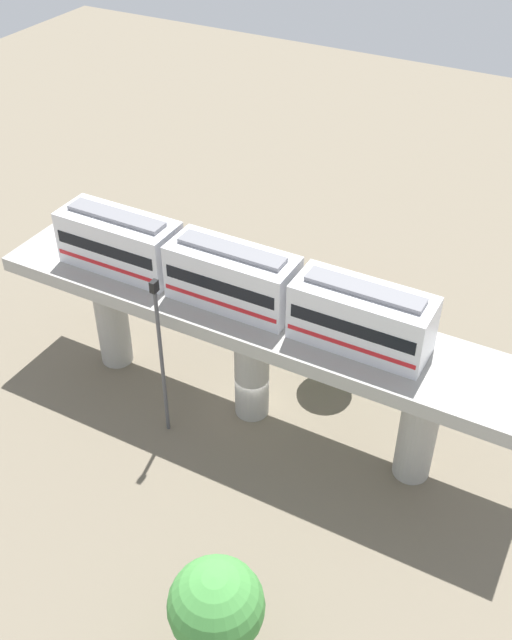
{
  "coord_description": "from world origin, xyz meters",
  "views": [
    {
      "loc": [
        26.53,
        14.62,
        30.06
      ],
      "look_at": [
        -2.5,
        -1.1,
        4.36
      ],
      "focal_mm": 42.02,
      "sensor_mm": 36.0,
      "label": 1
    }
  ],
  "objects_px": {
    "train": "(232,277)",
    "tree_mid_lot": "(216,606)",
    "parked_car_red": "(352,293)",
    "tree_near_viaduct": "(334,325)",
    "parked_car_blue": "(238,309)",
    "signal_post": "(161,353)"
  },
  "relations": [
    {
      "from": "parked_car_blue",
      "to": "parked_car_red",
      "type": "distance_m",
      "value": 7.78
    },
    {
      "from": "signal_post",
      "to": "tree_near_viaduct",
      "type": "bearing_deg",
      "value": 142.68
    },
    {
      "from": "train",
      "to": "tree_near_viaduct",
      "type": "xyz_separation_m",
      "value": [
        -4.65,
        3.84,
        -4.86
      ]
    },
    {
      "from": "parked_car_blue",
      "to": "tree_near_viaduct",
      "type": "xyz_separation_m",
      "value": [
        2.41,
        7.61,
        3.2
      ]
    },
    {
      "from": "tree_mid_lot",
      "to": "parked_car_red",
      "type": "bearing_deg",
      "value": -169.8
    },
    {
      "from": "train",
      "to": "signal_post",
      "type": "height_order",
      "value": "train"
    },
    {
      "from": "tree_mid_lot",
      "to": "train",
      "type": "bearing_deg",
      "value": -153.07
    },
    {
      "from": "tree_near_viaduct",
      "to": "signal_post",
      "type": "distance_m",
      "value": 10.23
    },
    {
      "from": "train",
      "to": "tree_near_viaduct",
      "type": "height_order",
      "value": "train"
    },
    {
      "from": "parked_car_red",
      "to": "tree_near_viaduct",
      "type": "height_order",
      "value": "tree_near_viaduct"
    },
    {
      "from": "tree_mid_lot",
      "to": "signal_post",
      "type": "height_order",
      "value": "signal_post"
    },
    {
      "from": "train",
      "to": "tree_mid_lot",
      "type": "relative_size",
      "value": 4.02
    },
    {
      "from": "tree_near_viaduct",
      "to": "train",
      "type": "bearing_deg",
      "value": -39.55
    },
    {
      "from": "parked_car_red",
      "to": "tree_near_viaduct",
      "type": "distance_m",
      "value": 8.42
    },
    {
      "from": "train",
      "to": "signal_post",
      "type": "xyz_separation_m",
      "value": [
        3.4,
        -2.3,
        -3.35
      ]
    },
    {
      "from": "parked_car_blue",
      "to": "tree_near_viaduct",
      "type": "bearing_deg",
      "value": 76.15
    },
    {
      "from": "parked_car_red",
      "to": "signal_post",
      "type": "distance_m",
      "value": 16.89
    },
    {
      "from": "parked_car_blue",
      "to": "parked_car_red",
      "type": "bearing_deg",
      "value": 135.39
    },
    {
      "from": "tree_near_viaduct",
      "to": "signal_post",
      "type": "relative_size",
      "value": 0.57
    },
    {
      "from": "parked_car_blue",
      "to": "parked_car_red",
      "type": "height_order",
      "value": "same"
    },
    {
      "from": "train",
      "to": "signal_post",
      "type": "bearing_deg",
      "value": -34.05
    },
    {
      "from": "parked_car_blue",
      "to": "signal_post",
      "type": "height_order",
      "value": "signal_post"
    }
  ]
}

